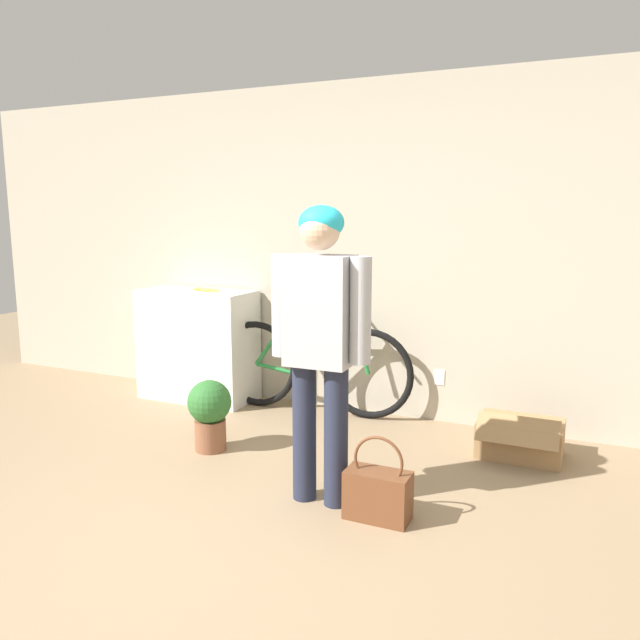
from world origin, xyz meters
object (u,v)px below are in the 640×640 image
person (320,327)px  banana (206,290)px  handbag (378,493)px  bicycle (311,366)px  cardboard_box (520,438)px  potted_plant (210,411)px

person → banana: person is taller
handbag → bicycle: bearing=126.5°
handbag → cardboard_box: 1.34m
banana → potted_plant: size_ratio=0.59×
banana → handbag: (2.02, -1.39, -0.82)m
banana → handbag: 2.58m
person → handbag: person is taller
cardboard_box → handbag: bearing=-115.5°
handbag → potted_plant: size_ratio=0.94×
cardboard_box → potted_plant: size_ratio=1.10×
person → banana: size_ratio=5.74×
handbag → person: bearing=170.1°
bicycle → cardboard_box: bearing=-13.8°
person → cardboard_box: (0.94, 1.14, -0.87)m
bicycle → potted_plant: (-0.27, -1.03, -0.10)m
handbag → potted_plant: (-1.36, 0.45, 0.13)m
handbag → potted_plant: bearing=161.8°
banana → handbag: banana is taller
bicycle → person: bearing=-67.4°
banana → cardboard_box: 2.73m
banana → person: bearing=-38.8°
cardboard_box → potted_plant: bearing=-158.6°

